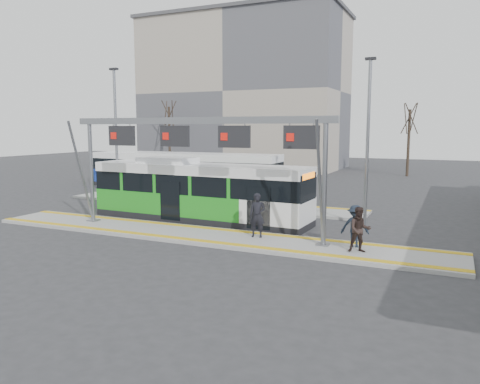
% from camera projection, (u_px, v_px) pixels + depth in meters
% --- Properties ---
extents(ground, '(120.00, 120.00, 0.00)m').
position_uv_depth(ground, '(201.00, 237.00, 21.03)').
color(ground, '#2D2D30').
rests_on(ground, ground).
extents(platform_main, '(22.00, 3.00, 0.15)m').
position_uv_depth(platform_main, '(201.00, 235.00, 21.02)').
color(platform_main, gray).
rests_on(platform_main, ground).
extents(platform_second, '(20.00, 3.00, 0.15)m').
position_uv_depth(platform_second, '(208.00, 204.00, 29.88)').
color(platform_second, gray).
rests_on(platform_second, ground).
extents(tactile_main, '(22.00, 2.65, 0.02)m').
position_uv_depth(tactile_main, '(201.00, 234.00, 21.01)').
color(tactile_main, gold).
rests_on(tactile_main, platform_main).
extents(tactile_second, '(20.00, 0.35, 0.02)m').
position_uv_depth(tactile_second, '(216.00, 200.00, 30.90)').
color(tactile_second, gold).
rests_on(tactile_second, platform_second).
extents(gantry, '(13.00, 1.68, 5.20)m').
position_uv_depth(gantry, '(196.00, 141.00, 20.82)').
color(gantry, slate).
rests_on(gantry, platform_main).
extents(apartment_block, '(24.50, 12.50, 18.40)m').
position_uv_depth(apartment_block, '(244.00, 93.00, 57.98)').
color(apartment_block, gray).
rests_on(apartment_block, ground).
extents(hero_bus, '(12.06, 2.96, 3.29)m').
position_uv_depth(hero_bus, '(199.00, 192.00, 24.67)').
color(hero_bus, black).
rests_on(hero_bus, ground).
extents(bg_bus_green, '(12.22, 2.77, 3.05)m').
position_uv_depth(bg_bus_green, '(199.00, 174.00, 34.08)').
color(bg_bus_green, black).
rests_on(bg_bus_green, ground).
extents(bg_bus_blue, '(10.80, 2.72, 2.80)m').
position_uv_depth(bg_bus_blue, '(151.00, 170.00, 38.70)').
color(bg_bus_blue, black).
rests_on(bg_bus_blue, ground).
extents(passenger_a, '(0.77, 0.58, 1.92)m').
position_uv_depth(passenger_a, '(257.00, 215.00, 20.27)').
color(passenger_a, black).
rests_on(passenger_a, platform_main).
extents(passenger_b, '(1.03, 0.93, 1.75)m').
position_uv_depth(passenger_b, '(360.00, 230.00, 17.81)').
color(passenger_b, black).
rests_on(passenger_b, platform_main).
extents(passenger_c, '(1.23, 0.91, 1.70)m').
position_uv_depth(passenger_c, '(355.00, 226.00, 18.59)').
color(passenger_c, black).
rests_on(passenger_c, platform_main).
extents(tree_left, '(1.40, 1.40, 6.97)m').
position_uv_depth(tree_left, '(297.00, 124.00, 50.94)').
color(tree_left, '#382B21').
rests_on(tree_left, ground).
extents(tree_mid, '(1.40, 1.40, 7.60)m').
position_uv_depth(tree_mid, '(410.00, 119.00, 46.75)').
color(tree_mid, '#382B21').
rests_on(tree_mid, ground).
extents(tree_far, '(1.40, 1.40, 8.21)m').
position_uv_depth(tree_far, '(169.00, 116.00, 53.05)').
color(tree_far, '#382B21').
rests_on(tree_far, ground).
extents(lamp_west, '(0.50, 0.25, 8.32)m').
position_uv_depth(lamp_west, '(116.00, 136.00, 27.59)').
color(lamp_west, slate).
rests_on(lamp_west, ground).
extents(lamp_east, '(0.50, 0.25, 8.17)m').
position_uv_depth(lamp_east, '(368.00, 139.00, 22.51)').
color(lamp_east, slate).
rests_on(lamp_east, ground).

